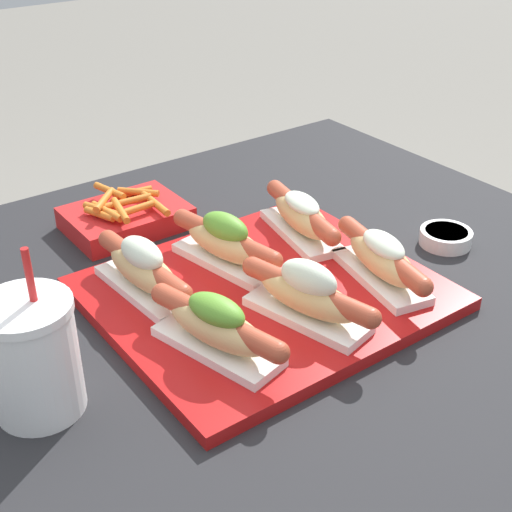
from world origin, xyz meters
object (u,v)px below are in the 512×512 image
serving_tray (265,293)px  hot_dog_2 (382,259)px  sauce_bowl (446,237)px  hot_dog_4 (225,242)px  drink_cup (33,357)px  fries_basket (126,216)px  hot_dog_0 (217,326)px  hot_dog_1 (308,294)px  hot_dog_5 (302,216)px  hot_dog_3 (143,269)px

serving_tray → hot_dog_2: hot_dog_2 is taller
serving_tray → sauce_bowl: size_ratio=5.45×
hot_dog_2 → hot_dog_4: size_ratio=1.00×
hot_dog_2 → drink_cup: drink_cup is taller
drink_cup → fries_basket: bearing=50.1°
hot_dog_0 → hot_dog_1: (0.13, -0.01, 0.00)m
serving_tray → hot_dog_5: size_ratio=2.12×
hot_dog_4 → drink_cup: size_ratio=1.04×
hot_dog_1 → serving_tray: bearing=90.0°
hot_dog_4 → fries_basket: 0.22m
hot_dog_4 → drink_cup: drink_cup is taller
hot_dog_3 → drink_cup: size_ratio=1.05×
hot_dog_5 → fries_basket: bearing=131.8°
serving_tray → hot_dog_2: 0.16m
hot_dog_5 → drink_cup: drink_cup is taller
hot_dog_2 → fries_basket: (-0.19, 0.37, -0.03)m
hot_dog_2 → drink_cup: size_ratio=1.04×
sauce_bowl → drink_cup: drink_cup is taller
serving_tray → hot_dog_3: 0.17m
hot_dog_0 → fries_basket: (0.07, 0.37, -0.03)m
hot_dog_0 → hot_dog_4: (0.12, 0.16, 0.00)m
hot_dog_4 → hot_dog_5: 0.14m
hot_dog_0 → sauce_bowl: bearing=4.4°
hot_dog_2 → hot_dog_3: (-0.27, 0.16, 0.00)m
serving_tray → hot_dog_4: 0.09m
hot_dog_0 → sauce_bowl: hot_dog_0 is taller
hot_dog_0 → hot_dog_2: 0.26m
hot_dog_0 → hot_dog_1: size_ratio=1.00×
hot_dog_5 → fries_basket: 0.28m
hot_dog_3 → hot_dog_4: size_ratio=1.01×
sauce_bowl → drink_cup: size_ratio=0.40×
hot_dog_3 → hot_dog_5: (0.27, -0.00, -0.00)m
hot_dog_2 → hot_dog_3: size_ratio=0.98×
hot_dog_1 → fries_basket: 0.39m
serving_tray → fries_basket: size_ratio=2.36×
hot_dog_2 → hot_dog_3: bearing=148.8°
hot_dog_4 → serving_tray: bearing=-85.8°
sauce_bowl → hot_dog_5: bearing=145.0°
hot_dog_2 → hot_dog_4: hot_dog_4 is taller
hot_dog_4 → hot_dog_5: hot_dog_4 is taller
hot_dog_2 → sauce_bowl: 0.18m
hot_dog_1 → fries_basket: (-0.05, 0.38, -0.03)m
hot_dog_2 → hot_dog_1: bearing=-175.5°
hot_dog_1 → hot_dog_4: bearing=92.0°
hot_dog_3 → hot_dog_5: 0.27m
serving_tray → sauce_bowl: (0.31, -0.04, 0.00)m
hot_dog_1 → hot_dog_2: hot_dog_1 is taller
hot_dog_1 → hot_dog_3: size_ratio=0.98×
hot_dog_1 → sauce_bowl: hot_dog_1 is taller
hot_dog_0 → hot_dog_4: 0.20m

